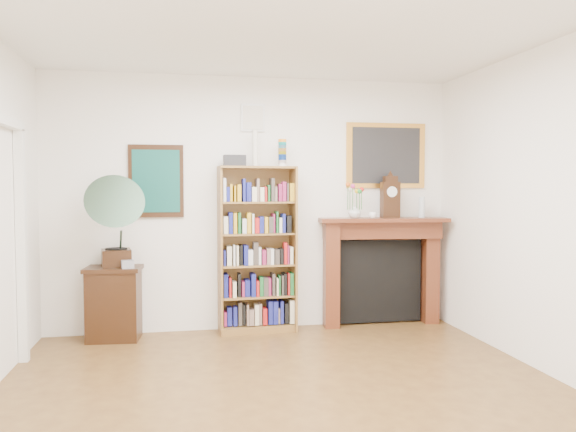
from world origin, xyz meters
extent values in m
cube|color=#523418|center=(0.00, 0.00, -0.01)|extent=(4.50, 5.00, 0.01)
cube|color=white|center=(0.00, 0.00, 2.80)|extent=(4.50, 5.00, 0.01)
cube|color=white|center=(0.00, 2.50, 1.40)|extent=(4.50, 0.01, 2.80)
cube|color=white|center=(0.00, -2.50, 1.40)|extent=(4.50, 0.01, 2.80)
cube|color=white|center=(-2.21, 1.67, 1.05)|extent=(0.08, 0.08, 2.10)
cube|color=white|center=(-2.21, 1.20, 2.13)|extent=(0.08, 1.02, 0.08)
cube|color=black|center=(-1.05, 2.48, 1.65)|extent=(0.58, 0.03, 0.78)
cube|color=#11534B|center=(-1.05, 2.46, 1.65)|extent=(0.50, 0.01, 0.67)
cube|color=white|center=(0.00, 2.48, 2.35)|extent=(0.26, 0.03, 0.30)
cube|color=silver|center=(0.00, 2.46, 2.35)|extent=(0.22, 0.01, 0.26)
cube|color=gold|center=(1.55, 2.48, 1.95)|extent=(0.95, 0.03, 0.75)
cube|color=#262628|center=(1.55, 2.46, 1.95)|extent=(0.82, 0.01, 0.65)
cube|color=brown|center=(-0.38, 2.33, 0.91)|extent=(0.04, 0.29, 1.81)
cube|color=brown|center=(0.43, 2.33, 0.91)|extent=(0.04, 0.29, 1.81)
cube|color=brown|center=(0.02, 2.33, 1.80)|extent=(0.85, 0.34, 0.02)
cube|color=brown|center=(0.02, 2.33, 0.04)|extent=(0.85, 0.34, 0.08)
cube|color=brown|center=(0.02, 2.47, 0.91)|extent=(0.83, 0.06, 1.81)
cube|color=brown|center=(0.02, 2.33, 0.39)|extent=(0.80, 0.32, 0.02)
cube|color=brown|center=(0.02, 2.33, 0.73)|extent=(0.80, 0.32, 0.02)
cube|color=brown|center=(0.02, 2.33, 1.08)|extent=(0.80, 0.32, 0.02)
cube|color=brown|center=(0.02, 2.33, 1.42)|extent=(0.80, 0.32, 0.02)
cube|color=black|center=(-1.48, 2.28, 0.38)|extent=(0.59, 0.45, 0.76)
cube|color=#4F2212|center=(0.87, 2.37, 0.60)|extent=(0.18, 0.23, 1.19)
cube|color=#4F2212|center=(2.06, 2.37, 0.60)|extent=(0.18, 0.23, 1.19)
cube|color=#4F2212|center=(1.47, 2.37, 1.10)|extent=(1.37, 0.33, 0.20)
cube|color=#4F2212|center=(1.47, 2.33, 1.21)|extent=(1.49, 0.47, 0.04)
cube|color=black|center=(1.47, 2.44, 0.50)|extent=(0.99, 0.09, 0.95)
cube|color=black|center=(-1.46, 2.32, 0.85)|extent=(0.33, 0.33, 0.18)
cylinder|color=black|center=(-1.46, 2.32, 0.94)|extent=(0.26, 0.26, 0.01)
cone|color=#2A3C2C|center=(-1.46, 2.14, 1.34)|extent=(0.69, 0.80, 0.74)
cube|color=#B4B2BF|center=(-1.33, 2.15, 0.80)|extent=(0.14, 0.14, 0.08)
cube|color=black|center=(1.55, 2.34, 1.44)|extent=(0.21, 0.12, 0.41)
cylinder|color=white|center=(1.55, 2.28, 1.53)|extent=(0.12, 0.01, 0.12)
cube|color=black|center=(1.55, 2.34, 1.67)|extent=(0.15, 0.10, 0.07)
imported|color=silver|center=(1.13, 2.32, 1.31)|extent=(0.17, 0.17, 0.15)
imported|color=white|center=(1.32, 2.27, 1.27)|extent=(0.11, 0.11, 0.07)
cylinder|color=silver|center=(1.93, 2.31, 1.36)|extent=(0.07, 0.07, 0.24)
cylinder|color=silver|center=(1.96, 2.36, 1.34)|extent=(0.06, 0.06, 0.20)
camera|label=1|loc=(-0.78, -3.72, 1.59)|focal=35.00mm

